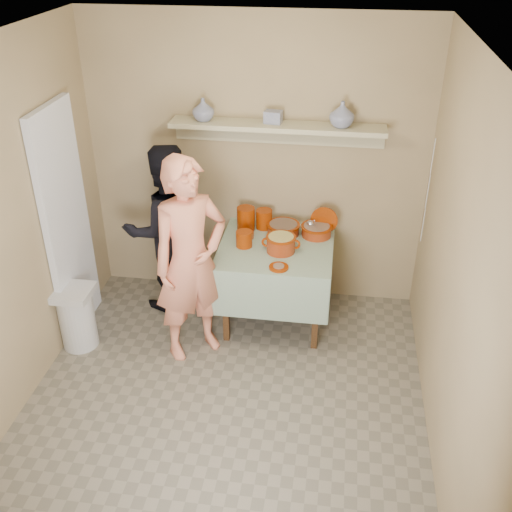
% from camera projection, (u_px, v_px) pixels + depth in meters
% --- Properties ---
extents(ground, '(3.50, 3.50, 0.00)m').
position_uv_depth(ground, '(222.00, 415.00, 4.45)').
color(ground, '#756D5C').
rests_on(ground, ground).
extents(tile_panel, '(0.06, 0.70, 2.00)m').
position_uv_depth(tile_panel, '(67.00, 225.00, 4.95)').
color(tile_panel, silver).
rests_on(tile_panel, ground).
extents(plate_stack_a, '(0.16, 0.16, 0.21)m').
position_uv_depth(plate_stack_a, '(246.00, 219.00, 5.34)').
color(plate_stack_a, '#752102').
rests_on(plate_stack_a, serving_table).
extents(plate_stack_b, '(0.15, 0.15, 0.18)m').
position_uv_depth(plate_stack_b, '(264.00, 219.00, 5.37)').
color(plate_stack_b, '#752102').
rests_on(plate_stack_b, serving_table).
extents(bowl_stack, '(0.14, 0.14, 0.14)m').
position_uv_depth(bowl_stack, '(244.00, 239.00, 5.09)').
color(bowl_stack, '#752102').
rests_on(bowl_stack, serving_table).
extents(empty_bowl, '(0.16, 0.16, 0.05)m').
position_uv_depth(empty_bowl, '(245.00, 235.00, 5.25)').
color(empty_bowl, '#752102').
rests_on(empty_bowl, serving_table).
extents(propped_lid, '(0.24, 0.06, 0.24)m').
position_uv_depth(propped_lid, '(324.00, 220.00, 5.28)').
color(propped_lid, '#752102').
rests_on(propped_lid, serving_table).
extents(vase_right, '(0.24, 0.24, 0.21)m').
position_uv_depth(vase_right, '(342.00, 114.00, 4.83)').
color(vase_right, navy).
rests_on(vase_right, wall_shelf).
extents(vase_left, '(0.22, 0.22, 0.19)m').
position_uv_depth(vase_left, '(203.00, 110.00, 4.98)').
color(vase_left, navy).
rests_on(vase_left, wall_shelf).
extents(ceramic_box, '(0.16, 0.12, 0.10)m').
position_uv_depth(ceramic_box, '(273.00, 117.00, 4.95)').
color(ceramic_box, navy).
rests_on(ceramic_box, wall_shelf).
extents(person_cook, '(0.75, 0.72, 1.73)m').
position_uv_depth(person_cook, '(191.00, 261.00, 4.70)').
color(person_cook, '#ED8766').
rests_on(person_cook, ground).
extents(person_helper, '(0.97, 0.91, 1.58)m').
position_uv_depth(person_helper, '(166.00, 229.00, 5.34)').
color(person_helper, black).
rests_on(person_helper, ground).
extents(room_shell, '(3.04, 3.54, 2.62)m').
position_uv_depth(room_shell, '(214.00, 222.00, 3.64)').
color(room_shell, tan).
rests_on(room_shell, ground).
extents(serving_table, '(0.97, 0.97, 0.76)m').
position_uv_depth(serving_table, '(276.00, 257.00, 5.20)').
color(serving_table, '#4C2D16').
rests_on(serving_table, ground).
extents(cazuela_meat_a, '(0.30, 0.30, 0.10)m').
position_uv_depth(cazuela_meat_a, '(283.00, 228.00, 5.29)').
color(cazuela_meat_a, maroon).
rests_on(cazuela_meat_a, serving_table).
extents(cazuela_meat_b, '(0.28, 0.28, 0.10)m').
position_uv_depth(cazuela_meat_b, '(317.00, 230.00, 5.26)').
color(cazuela_meat_b, maroon).
rests_on(cazuela_meat_b, serving_table).
extents(ladle, '(0.08, 0.26, 0.19)m').
position_uv_depth(ladle, '(311.00, 224.00, 5.24)').
color(ladle, silver).
rests_on(ladle, cazuela_meat_b).
extents(cazuela_rice, '(0.33, 0.25, 0.14)m').
position_uv_depth(cazuela_rice, '(281.00, 242.00, 5.00)').
color(cazuela_rice, maroon).
rests_on(cazuela_rice, serving_table).
extents(front_plate, '(0.16, 0.16, 0.03)m').
position_uv_depth(front_plate, '(279.00, 267.00, 4.80)').
color(front_plate, '#752102').
rests_on(front_plate, serving_table).
extents(wall_shelf, '(1.80, 0.25, 0.21)m').
position_uv_depth(wall_shelf, '(277.00, 128.00, 5.00)').
color(wall_shelf, '#B9B189').
rests_on(wall_shelf, room_shell).
extents(trash_bin, '(0.32, 0.32, 0.56)m').
position_uv_depth(trash_bin, '(77.00, 317.00, 5.04)').
color(trash_bin, silver).
rests_on(trash_bin, ground).
extents(electrical_cord, '(0.01, 0.05, 0.90)m').
position_uv_depth(electrical_cord, '(428.00, 192.00, 4.91)').
color(electrical_cord, silver).
rests_on(electrical_cord, wall_shelf).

